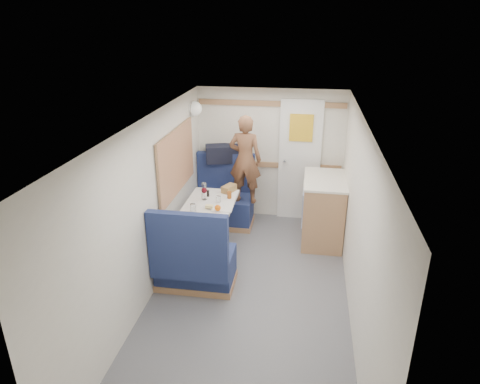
% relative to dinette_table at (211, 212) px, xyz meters
% --- Properties ---
extents(floor, '(4.50, 4.50, 0.00)m').
position_rel_dinette_table_xyz_m(floor, '(0.65, -1.00, -0.57)').
color(floor, '#515156').
rests_on(floor, ground).
extents(ceiling, '(4.50, 4.50, 0.00)m').
position_rel_dinette_table_xyz_m(ceiling, '(0.65, -1.00, 1.43)').
color(ceiling, silver).
rests_on(ceiling, wall_back).
extents(wall_back, '(2.20, 0.02, 2.00)m').
position_rel_dinette_table_xyz_m(wall_back, '(0.65, 1.25, 0.43)').
color(wall_back, silver).
rests_on(wall_back, floor).
extents(wall_left, '(0.02, 4.50, 2.00)m').
position_rel_dinette_table_xyz_m(wall_left, '(-0.45, -1.00, 0.43)').
color(wall_left, silver).
rests_on(wall_left, floor).
extents(wall_right, '(0.02, 4.50, 2.00)m').
position_rel_dinette_table_xyz_m(wall_right, '(1.75, -1.00, 0.43)').
color(wall_right, silver).
rests_on(wall_right, floor).
extents(oak_trim_low, '(2.15, 0.02, 0.08)m').
position_rel_dinette_table_xyz_m(oak_trim_low, '(0.65, 1.23, 0.28)').
color(oak_trim_low, '#9A6545').
rests_on(oak_trim_low, wall_back).
extents(oak_trim_high, '(2.15, 0.02, 0.08)m').
position_rel_dinette_table_xyz_m(oak_trim_high, '(0.65, 1.23, 1.21)').
color(oak_trim_high, '#9A6545').
rests_on(oak_trim_high, wall_back).
extents(side_window, '(0.04, 1.30, 0.72)m').
position_rel_dinette_table_xyz_m(side_window, '(-0.43, 0.00, 0.68)').
color(side_window, '#9DAC92').
rests_on(side_window, wall_left).
extents(rear_door, '(0.62, 0.12, 1.86)m').
position_rel_dinette_table_xyz_m(rear_door, '(1.10, 1.22, 0.41)').
color(rear_door, white).
rests_on(rear_door, wall_back).
extents(dinette_table, '(0.62, 0.92, 0.72)m').
position_rel_dinette_table_xyz_m(dinette_table, '(0.00, 0.00, 0.00)').
color(dinette_table, white).
rests_on(dinette_table, floor).
extents(bench_far, '(0.90, 0.59, 1.05)m').
position_rel_dinette_table_xyz_m(bench_far, '(-0.00, 0.86, -0.27)').
color(bench_far, '#171C4B').
rests_on(bench_far, floor).
extents(bench_near, '(0.90, 0.59, 1.05)m').
position_rel_dinette_table_xyz_m(bench_near, '(-0.00, -0.86, -0.27)').
color(bench_near, '#171C4B').
rests_on(bench_near, floor).
extents(ledge, '(0.90, 0.14, 0.04)m').
position_rel_dinette_table_xyz_m(ledge, '(-0.00, 1.12, 0.31)').
color(ledge, '#9A6545').
rests_on(ledge, bench_far).
extents(dome_light, '(0.20, 0.20, 0.20)m').
position_rel_dinette_table_xyz_m(dome_light, '(-0.39, 0.85, 1.18)').
color(dome_light, white).
rests_on(dome_light, wall_left).
extents(galley_counter, '(0.57, 0.92, 0.92)m').
position_rel_dinette_table_xyz_m(galley_counter, '(1.47, 0.55, -0.10)').
color(galley_counter, '#9A6545').
rests_on(galley_counter, floor).
extents(person, '(0.49, 0.34, 1.27)m').
position_rel_dinette_table_xyz_m(person, '(0.35, 0.71, 0.52)').
color(person, brown).
rests_on(person, bench_far).
extents(duffel_bag, '(0.59, 0.40, 0.26)m').
position_rel_dinette_table_xyz_m(duffel_bag, '(-0.04, 1.12, 0.46)').
color(duffel_bag, black).
rests_on(duffel_bag, ledge).
extents(tray, '(0.26, 0.34, 0.02)m').
position_rel_dinette_table_xyz_m(tray, '(0.20, -0.15, 0.16)').
color(tray, white).
rests_on(tray, dinette_table).
extents(orange_fruit, '(0.08, 0.08, 0.08)m').
position_rel_dinette_table_xyz_m(orange_fruit, '(0.16, -0.30, 0.21)').
color(orange_fruit, '#F4520A').
rests_on(orange_fruit, tray).
extents(cheese_block, '(0.09, 0.06, 0.03)m').
position_rel_dinette_table_xyz_m(cheese_block, '(0.04, -0.23, 0.19)').
color(cheese_block, '#EBDE88').
rests_on(cheese_block, tray).
extents(wine_glass, '(0.08, 0.08, 0.17)m').
position_rel_dinette_table_xyz_m(wine_glass, '(-0.09, 0.05, 0.28)').
color(wine_glass, white).
rests_on(wine_glass, dinette_table).
extents(tumbler_left, '(0.07, 0.07, 0.12)m').
position_rel_dinette_table_xyz_m(tumbler_left, '(-0.13, -0.38, 0.21)').
color(tumbler_left, white).
rests_on(tumbler_left, dinette_table).
extents(tumbler_mid, '(0.06, 0.06, 0.10)m').
position_rel_dinette_table_xyz_m(tumbler_mid, '(-0.17, 0.38, 0.21)').
color(tumbler_mid, white).
rests_on(tumbler_mid, dinette_table).
extents(tumbler_right, '(0.06, 0.06, 0.10)m').
position_rel_dinette_table_xyz_m(tumbler_right, '(0.12, -0.04, 0.20)').
color(tumbler_right, white).
rests_on(tumbler_right, dinette_table).
extents(beer_glass, '(0.06, 0.06, 0.09)m').
position_rel_dinette_table_xyz_m(beer_glass, '(0.22, 0.15, 0.20)').
color(beer_glass, '#8F4614').
rests_on(beer_glass, dinette_table).
extents(pepper_grinder, '(0.03, 0.03, 0.09)m').
position_rel_dinette_table_xyz_m(pepper_grinder, '(-0.07, 0.16, 0.20)').
color(pepper_grinder, black).
rests_on(pepper_grinder, dinette_table).
extents(salt_grinder, '(0.04, 0.04, 0.10)m').
position_rel_dinette_table_xyz_m(salt_grinder, '(-0.12, 0.07, 0.20)').
color(salt_grinder, silver).
rests_on(salt_grinder, dinette_table).
extents(bread_loaf, '(0.20, 0.25, 0.09)m').
position_rel_dinette_table_xyz_m(bread_loaf, '(0.18, 0.38, 0.20)').
color(bread_loaf, brown).
rests_on(bread_loaf, dinette_table).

